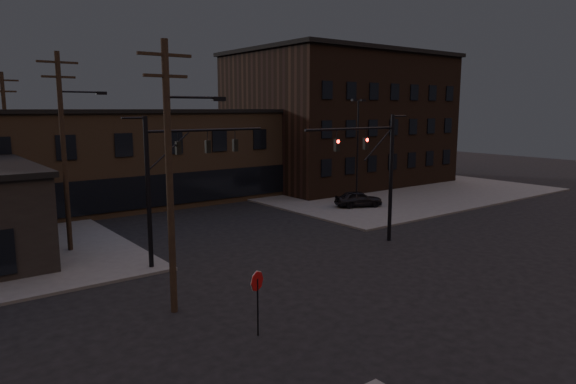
# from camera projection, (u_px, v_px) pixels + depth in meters

# --- Properties ---
(ground) EXTENTS (140.00, 140.00, 0.00)m
(ground) POSITION_uv_depth(u_px,v_px,m) (369.00, 279.00, 25.46)
(ground) COLOR black
(ground) RESTS_ON ground
(sidewalk_ne) EXTENTS (30.00, 30.00, 0.15)m
(sidewalk_ne) POSITION_uv_depth(u_px,v_px,m) (363.00, 185.00, 55.88)
(sidewalk_ne) COLOR #474744
(sidewalk_ne) RESTS_ON ground
(building_row) EXTENTS (40.00, 12.00, 8.00)m
(building_row) POSITION_uv_depth(u_px,v_px,m) (147.00, 157.00, 46.81)
(building_row) COLOR #4F3C2A
(building_row) RESTS_ON ground
(building_right) EXTENTS (22.00, 16.00, 14.00)m
(building_right) POSITION_uv_depth(u_px,v_px,m) (339.00, 121.00, 57.91)
(building_right) COLOR black
(building_right) RESTS_ON ground
(traffic_signal_near) EXTENTS (7.12, 0.24, 8.00)m
(traffic_signal_near) POSITION_uv_depth(u_px,v_px,m) (379.00, 165.00, 31.41)
(traffic_signal_near) COLOR black
(traffic_signal_near) RESTS_ON ground
(traffic_signal_far) EXTENTS (7.12, 0.24, 8.00)m
(traffic_signal_far) POSITION_uv_depth(u_px,v_px,m) (171.00, 173.00, 26.92)
(traffic_signal_far) COLOR black
(traffic_signal_far) RESTS_ON ground
(stop_sign) EXTENTS (0.72, 0.33, 2.48)m
(stop_sign) POSITION_uv_depth(u_px,v_px,m) (257.00, 288.00, 18.83)
(stop_sign) COLOR black
(stop_sign) RESTS_ON ground
(utility_pole_near) EXTENTS (3.70, 0.28, 11.00)m
(utility_pole_near) POSITION_uv_depth(u_px,v_px,m) (171.00, 172.00, 20.45)
(utility_pole_near) COLOR black
(utility_pole_near) RESTS_ON ground
(utility_pole_mid) EXTENTS (3.70, 0.28, 11.50)m
(utility_pole_mid) POSITION_uv_depth(u_px,v_px,m) (65.00, 148.00, 29.23)
(utility_pole_mid) COLOR black
(utility_pole_mid) RESTS_ON ground
(utility_pole_far) EXTENTS (2.20, 0.28, 11.00)m
(utility_pole_far) POSITION_uv_depth(u_px,v_px,m) (7.00, 144.00, 38.07)
(utility_pole_far) COLOR black
(utility_pole_far) RESTS_ON ground
(lot_light_a) EXTENTS (1.50, 0.28, 9.14)m
(lot_light_a) POSITION_uv_depth(u_px,v_px,m) (358.00, 143.00, 43.35)
(lot_light_a) COLOR black
(lot_light_a) RESTS_ON ground
(lot_light_b) EXTENTS (1.50, 0.28, 9.14)m
(lot_light_b) POSITION_uv_depth(u_px,v_px,m) (365.00, 138.00, 50.86)
(lot_light_b) COLOR black
(lot_light_b) RESTS_ON ground
(parked_car_lot_a) EXTENTS (4.28, 3.07, 1.35)m
(parked_car_lot_a) POSITION_uv_depth(u_px,v_px,m) (358.00, 199.00, 43.31)
(parked_car_lot_a) COLOR black
(parked_car_lot_a) RESTS_ON sidewalk_ne
(parked_car_lot_b) EXTENTS (5.23, 3.67, 1.41)m
(parked_car_lot_b) POSITION_uv_depth(u_px,v_px,m) (327.00, 184.00, 51.54)
(parked_car_lot_b) COLOR silver
(parked_car_lot_b) RESTS_ON sidewalk_ne
(car_crossing) EXTENTS (2.12, 5.17, 1.67)m
(car_crossing) POSITION_uv_depth(u_px,v_px,m) (216.00, 189.00, 48.37)
(car_crossing) COLOR black
(car_crossing) RESTS_ON ground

